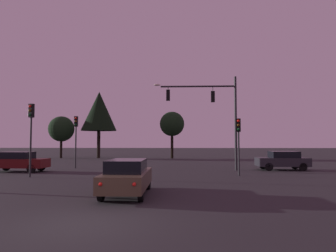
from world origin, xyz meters
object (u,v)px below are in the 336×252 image
at_px(car_crossing_left, 283,160).
at_px(traffic_signal_mast_arm, 213,107).
at_px(traffic_light_corner_left, 76,131).
at_px(tree_center_horizon, 61,129).
at_px(car_crossing_right, 18,161).
at_px(tree_behind_sign, 172,124).
at_px(traffic_light_corner_right, 31,125).
at_px(traffic_light_median, 239,135).
at_px(tree_left_far, 99,111).
at_px(car_nearside_lane, 127,176).

bearing_deg(car_crossing_left, traffic_signal_mast_arm, -175.33).
bearing_deg(traffic_light_corner_left, tree_center_horizon, 115.25).
height_order(car_crossing_right, tree_center_horizon, tree_center_horizon).
bearing_deg(car_crossing_right, tree_behind_sign, 59.41).
xyz_separation_m(car_crossing_left, car_crossing_right, (-20.83, -2.15, -0.00)).
distance_m(traffic_light_corner_right, traffic_light_median, 13.80).
relative_size(traffic_light_median, tree_left_far, 0.41).
xyz_separation_m(traffic_light_corner_right, tree_center_horizon, (-7.03, 23.06, 0.75)).
relative_size(traffic_light_corner_right, tree_left_far, 0.50).
bearing_deg(tree_left_far, tree_behind_sign, -3.63).
bearing_deg(traffic_light_corner_right, car_nearside_lane, -40.26).
distance_m(traffic_light_corner_right, tree_behind_sign, 24.52).
relative_size(traffic_light_corner_left, traffic_light_median, 1.17).
xyz_separation_m(traffic_light_corner_left, car_nearside_lane, (6.76, -13.01, -2.40)).
bearing_deg(tree_left_far, traffic_light_corner_left, -81.66).
relative_size(car_crossing_right, tree_left_far, 0.47).
distance_m(traffic_signal_mast_arm, tree_behind_sign, 18.03).
distance_m(tree_behind_sign, tree_center_horizon, 15.76).
relative_size(car_nearside_lane, car_crossing_right, 1.03).
bearing_deg(tree_center_horizon, traffic_light_median, -46.34).
xyz_separation_m(traffic_signal_mast_arm, tree_left_far, (-14.23, 18.31, 1.55)).
height_order(car_crossing_left, tree_behind_sign, tree_behind_sign).
xyz_separation_m(car_crossing_right, tree_center_horizon, (-4.32, 19.50, 3.32)).
relative_size(traffic_signal_mast_arm, traffic_light_median, 1.97).
bearing_deg(car_crossing_right, traffic_light_corner_left, 43.02).
bearing_deg(tree_center_horizon, traffic_light_corner_left, -64.75).
bearing_deg(car_crossing_left, car_nearside_lane, -131.69).
relative_size(traffic_light_corner_left, traffic_light_corner_right, 0.95).
distance_m(car_crossing_left, tree_left_far, 27.38).
height_order(traffic_signal_mast_arm, tree_left_far, tree_left_far).
bearing_deg(car_crossing_left, traffic_light_median, -134.98).
distance_m(traffic_light_corner_right, car_crossing_right, 5.16).
bearing_deg(traffic_light_corner_left, traffic_light_corner_right, -95.76).
bearing_deg(traffic_light_corner_right, traffic_signal_mast_arm, 22.84).
height_order(traffic_signal_mast_arm, tree_center_horizon, traffic_signal_mast_arm).
bearing_deg(traffic_signal_mast_arm, traffic_light_median, -71.87).
distance_m(car_crossing_right, tree_center_horizon, 20.25).
bearing_deg(tree_behind_sign, traffic_signal_mast_arm, -78.09).
relative_size(traffic_signal_mast_arm, tree_behind_sign, 1.17).
xyz_separation_m(traffic_light_median, tree_center_horizon, (-20.76, 21.75, 1.36)).
bearing_deg(car_nearside_lane, tree_left_far, 107.18).
xyz_separation_m(car_nearside_lane, car_crossing_right, (-10.14, 9.85, -0.00)).
distance_m(car_nearside_lane, tree_behind_sign, 29.47).
bearing_deg(traffic_light_corner_right, traffic_light_median, 5.42).
height_order(traffic_light_corner_left, tree_center_horizon, tree_center_horizon).
height_order(car_crossing_left, car_crossing_right, same).
relative_size(traffic_light_corner_right, car_nearside_lane, 1.03).
bearing_deg(tree_center_horizon, tree_behind_sign, -0.64).
distance_m(traffic_light_corner_left, tree_left_far, 17.36).
bearing_deg(car_nearside_lane, traffic_light_median, 50.38).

